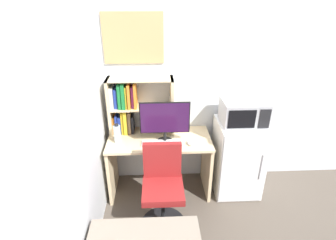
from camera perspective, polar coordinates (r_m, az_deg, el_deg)
The scene contains 12 objects.
wall_back at distance 3.40m, azimuth 21.49°, elevation 7.53°, with size 6.40×0.04×2.60m, color silver.
wall_left at distance 1.77m, azimuth -24.00°, elevation -9.76°, with size 0.04×4.40×2.60m, color silver.
desk at distance 3.16m, azimuth -1.85°, elevation -7.69°, with size 1.20×0.59×0.75m.
hutch_bookshelf at distance 3.07m, azimuth -8.17°, elevation 3.19°, with size 0.75×0.24×0.67m.
monitor at distance 2.85m, azimuth -0.70°, elevation 0.08°, with size 0.55×0.17×0.48m.
keyboard at distance 2.93m, azimuth -1.39°, elevation -5.06°, with size 0.45×0.12×0.02m, color silver.
computer_mouse at distance 2.93m, azimuth 4.81°, elevation -4.96°, with size 0.06×0.10×0.03m, color silver.
water_bottle at distance 2.97m, azimuth -11.05°, elevation -2.98°, with size 0.08×0.08×0.23m.
mini_fridge at distance 3.33m, azimuth 14.86°, elevation -7.90°, with size 0.54×0.55×0.93m.
microwave at distance 3.04m, azimuth 16.12°, elevation 1.63°, with size 0.49×0.37×0.27m.
desk_chair at distance 2.80m, azimuth -1.14°, elevation -15.43°, with size 0.48×0.48×0.92m.
wall_corkboard at distance 2.96m, azimuth -7.63°, elevation 17.30°, with size 0.66×0.02×0.54m, color tan.
Camera 1 is at (-0.97, -2.94, 2.27)m, focal length 27.86 mm.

